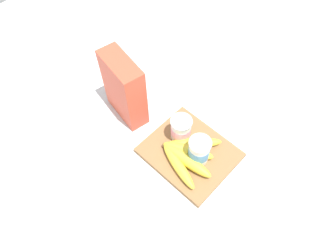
# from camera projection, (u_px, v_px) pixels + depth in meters

# --- Properties ---
(ground_plane) EXTENTS (2.40, 2.40, 0.00)m
(ground_plane) POSITION_uv_depth(u_px,v_px,m) (189.00, 154.00, 1.02)
(ground_plane) COLOR silver
(cutting_board) EXTENTS (0.28, 0.24, 0.02)m
(cutting_board) POSITION_uv_depth(u_px,v_px,m) (189.00, 153.00, 1.01)
(cutting_board) COLOR olive
(cutting_board) RESTS_ON ground_plane
(cereal_box) EXTENTS (0.18, 0.10, 0.25)m
(cereal_box) POSITION_uv_depth(u_px,v_px,m) (124.00, 89.00, 1.01)
(cereal_box) COLOR #D85138
(cereal_box) RESTS_ON ground_plane
(yogurt_cup_front) EXTENTS (0.07, 0.07, 0.09)m
(yogurt_cup_front) POSITION_uv_depth(u_px,v_px,m) (181.00, 129.00, 1.00)
(yogurt_cup_front) COLOR white
(yogurt_cup_front) RESTS_ON cutting_board
(yogurt_cup_back) EXTENTS (0.07, 0.07, 0.10)m
(yogurt_cup_back) POSITION_uv_depth(u_px,v_px,m) (200.00, 150.00, 0.95)
(yogurt_cup_back) COLOR white
(yogurt_cup_back) RESTS_ON cutting_board
(banana_bunch) EXTENTS (0.20, 0.22, 0.04)m
(banana_bunch) POSITION_uv_depth(u_px,v_px,m) (187.00, 155.00, 0.98)
(banana_bunch) COLOR yellow
(banana_bunch) RESTS_ON cutting_board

